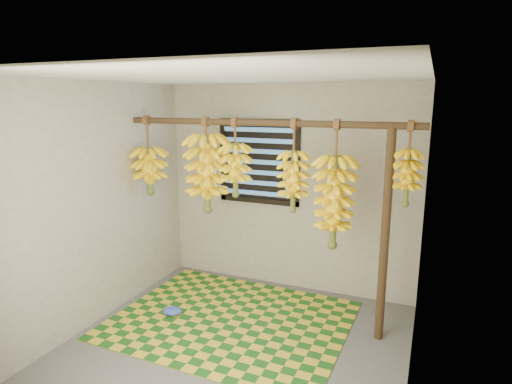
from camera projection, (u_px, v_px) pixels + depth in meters
The scene contains 16 objects.
floor at pixel (233, 349), 3.89m from camera, with size 3.00×3.00×0.01m, color #555555.
ceiling at pixel (229, 75), 3.38m from camera, with size 3.00×3.00×0.01m, color silver.
wall_back at pixel (287, 189), 4.99m from camera, with size 3.00×0.01×2.40m, color gray.
wall_left at pixel (93, 205), 4.20m from camera, with size 0.01×3.00×2.40m, color gray.
wall_right at pixel (420, 244), 3.07m from camera, with size 0.01×3.00×2.40m, color gray.
window at pixel (259, 162), 5.04m from camera, with size 1.00×0.04×1.00m.
hanging_pole at pixel (262, 123), 4.10m from camera, with size 0.06×0.06×3.00m, color #3F2C19.
support_post at pixel (385, 237), 3.86m from camera, with size 0.08×0.08×2.00m, color #3F2C19.
woven_mat at pixel (231, 320), 4.39m from camera, with size 2.31×1.85×0.01m, color #195017.
plastic_bag at pixel (172, 311), 4.47m from camera, with size 0.21×0.15×0.08m, color #304FB5.
banana_bunch_a at pixel (150, 170), 4.72m from camera, with size 0.37×0.37×0.86m.
banana_bunch_b at pixel (207, 173), 4.44m from camera, with size 0.43×0.43×0.98m.
banana_bunch_c at pixel (236, 170), 4.31m from camera, with size 0.33×0.33×0.80m.
banana_bunch_d at pixel (293, 181), 4.09m from camera, with size 0.31×0.31×0.90m.
banana_bunch_e at pixel (334, 202), 3.98m from camera, with size 0.37×0.37×1.20m.
banana_bunch_f at pixel (407, 177), 3.68m from camera, with size 0.25×0.25×0.74m.
Camera 1 is at (1.55, -3.15, 2.22)m, focal length 30.00 mm.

